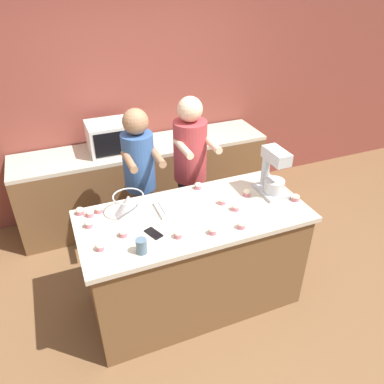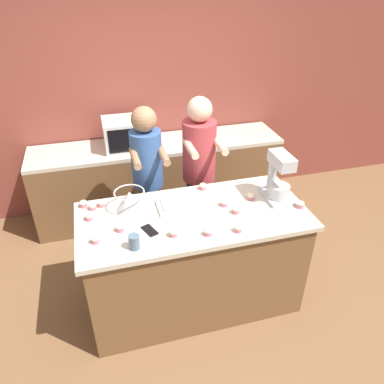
% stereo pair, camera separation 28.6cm
% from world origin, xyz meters
% --- Properties ---
extents(ground_plane, '(16.00, 16.00, 0.00)m').
position_xyz_m(ground_plane, '(0.00, 0.00, 0.00)').
color(ground_plane, brown).
extents(back_wall, '(10.00, 0.06, 2.70)m').
position_xyz_m(back_wall, '(0.00, 1.83, 1.35)').
color(back_wall, brown).
rests_on(back_wall, ground_plane).
extents(island_counter, '(1.81, 0.84, 0.94)m').
position_xyz_m(island_counter, '(0.00, 0.00, 0.47)').
color(island_counter, brown).
rests_on(island_counter, ground_plane).
extents(back_counter, '(2.80, 0.60, 0.90)m').
position_xyz_m(back_counter, '(0.00, 1.48, 0.45)').
color(back_counter, brown).
rests_on(back_counter, ground_plane).
extents(person_left, '(0.30, 0.48, 1.60)m').
position_xyz_m(person_left, '(-0.24, 0.71, 0.87)').
color(person_left, brown).
rests_on(person_left, ground_plane).
extents(person_right, '(0.33, 0.50, 1.64)m').
position_xyz_m(person_right, '(0.25, 0.71, 0.88)').
color(person_right, '#232328').
rests_on(person_right, ground_plane).
extents(stand_mixer, '(0.20, 0.30, 0.41)m').
position_xyz_m(stand_mixer, '(0.73, 0.05, 1.12)').
color(stand_mixer, '#B2B7BC').
rests_on(stand_mixer, island_counter).
extents(mixing_bowl, '(0.24, 0.24, 0.17)m').
position_xyz_m(mixing_bowl, '(-0.46, 0.20, 1.03)').
color(mixing_bowl, '#BCBCC1').
rests_on(mixing_bowl, island_counter).
extents(baking_tray, '(0.41, 0.24, 0.04)m').
position_xyz_m(baking_tray, '(-0.05, 0.13, 0.96)').
color(baking_tray, silver).
rests_on(baking_tray, island_counter).
extents(microwave_oven, '(0.48, 0.39, 0.32)m').
position_xyz_m(microwave_oven, '(-0.33, 1.48, 1.05)').
color(microwave_oven, silver).
rests_on(microwave_oven, back_counter).
extents(cell_phone, '(0.12, 0.16, 0.01)m').
position_xyz_m(cell_phone, '(-0.37, -0.12, 0.95)').
color(cell_phone, black).
rests_on(cell_phone, island_counter).
extents(drinking_glass, '(0.08, 0.08, 0.11)m').
position_xyz_m(drinking_glass, '(-0.50, -0.28, 0.99)').
color(drinking_glass, slate).
rests_on(drinking_glass, island_counter).
extents(cupcake_0, '(0.06, 0.06, 0.06)m').
position_xyz_m(cupcake_0, '(-0.21, -0.22, 0.97)').
color(cupcake_0, '#D17084').
rests_on(cupcake_0, island_counter).
extents(cupcake_1, '(0.06, 0.06, 0.06)m').
position_xyz_m(cupcake_1, '(-0.79, 0.14, 0.97)').
color(cupcake_1, '#D17084').
rests_on(cupcake_1, island_counter).
extents(cupcake_2, '(0.06, 0.06, 0.06)m').
position_xyz_m(cupcake_2, '(-0.76, -0.15, 0.97)').
color(cupcake_2, '#D17084').
rests_on(cupcake_2, island_counter).
extents(cupcake_3, '(0.06, 0.06, 0.06)m').
position_xyz_m(cupcake_3, '(0.33, -0.07, 0.97)').
color(cupcake_3, '#D17084').
rests_on(cupcake_3, island_counter).
extents(cupcake_4, '(0.06, 0.06, 0.06)m').
position_xyz_m(cupcake_4, '(-0.57, -0.06, 0.97)').
color(cupcake_4, '#D17084').
rests_on(cupcake_4, island_counter).
extents(cupcake_5, '(0.06, 0.06, 0.06)m').
position_xyz_m(cupcake_5, '(0.26, -0.30, 0.97)').
color(cupcake_5, '#D17084').
rests_on(cupcake_5, island_counter).
extents(cupcake_6, '(0.06, 0.06, 0.06)m').
position_xyz_m(cupcake_6, '(0.52, 0.09, 0.97)').
color(cupcake_6, '#D17084').
rests_on(cupcake_6, island_counter).
extents(cupcake_7, '(0.06, 0.06, 0.06)m').
position_xyz_m(cupcake_7, '(-0.76, 0.28, 0.97)').
color(cupcake_7, '#D17084').
rests_on(cupcake_7, island_counter).
extents(cupcake_8, '(0.06, 0.06, 0.06)m').
position_xyz_m(cupcake_8, '(-0.82, 0.34, 0.97)').
color(cupcake_8, '#D17084').
rests_on(cupcake_8, island_counter).
extents(cupcake_9, '(0.06, 0.06, 0.06)m').
position_xyz_m(cupcake_9, '(0.18, 0.34, 0.97)').
color(cupcake_9, '#D17084').
rests_on(cupcake_9, island_counter).
extents(cupcake_10, '(0.06, 0.06, 0.06)m').
position_xyz_m(cupcake_10, '(0.27, 0.05, 0.97)').
color(cupcake_10, '#D17084').
rests_on(cupcake_10, island_counter).
extents(cupcake_11, '(0.06, 0.06, 0.06)m').
position_xyz_m(cupcake_11, '(-0.68, 0.31, 0.97)').
color(cupcake_11, '#D17084').
rests_on(cupcake_11, island_counter).
extents(cupcake_12, '(0.06, 0.06, 0.06)m').
position_xyz_m(cupcake_12, '(0.03, -0.28, 0.97)').
color(cupcake_12, '#D17084').
rests_on(cupcake_12, island_counter).
extents(cupcake_13, '(0.06, 0.06, 0.06)m').
position_xyz_m(cupcake_13, '(0.85, -0.14, 0.97)').
color(cupcake_13, '#D17084').
rests_on(cupcake_13, island_counter).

